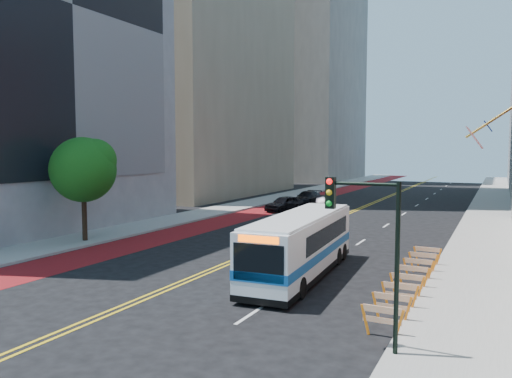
{
  "coord_description": "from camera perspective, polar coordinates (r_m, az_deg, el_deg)",
  "views": [
    {
      "loc": [
        12.88,
        -17.87,
        6.05
      ],
      "look_at": [
        0.13,
        8.0,
        3.76
      ],
      "focal_mm": 35.0,
      "sensor_mm": 36.0,
      "label": 1
    }
  ],
  "objects": [
    {
      "name": "ground",
      "position": [
        22.84,
        -9.38,
        -10.88
      ],
      "size": [
        160.0,
        160.0,
        0.0
      ],
      "primitive_type": "plane",
      "color": "black",
      "rests_on": "ground"
    },
    {
      "name": "sidewalk_left",
      "position": [
        54.28,
        -1.23,
        -1.78
      ],
      "size": [
        4.0,
        140.0,
        0.15
      ],
      "primitive_type": "cube",
      "color": "gray",
      "rests_on": "ground"
    },
    {
      "name": "sidewalk_right",
      "position": [
        48.25,
        25.01,
        -3.0
      ],
      "size": [
        4.0,
        140.0,
        0.15
      ],
      "primitive_type": "cube",
      "color": "gray",
      "rests_on": "ground"
    },
    {
      "name": "bus_lane_paint",
      "position": [
        52.61,
        2.55,
        -2.06
      ],
      "size": [
        3.6,
        140.0,
        0.01
      ],
      "primitive_type": "cube",
      "color": "maroon",
      "rests_on": "ground"
    },
    {
      "name": "center_line_inner",
      "position": [
        49.98,
        10.9,
        -2.49
      ],
      "size": [
        0.14,
        140.0,
        0.01
      ],
      "primitive_type": "cube",
      "color": "gold",
      "rests_on": "ground"
    },
    {
      "name": "center_line_outer",
      "position": [
        49.89,
        11.3,
        -2.5
      ],
      "size": [
        0.14,
        140.0,
        0.01
      ],
      "primitive_type": "cube",
      "color": "gold",
      "rests_on": "ground"
    },
    {
      "name": "lane_dashes",
      "position": [
        56.77,
        17.9,
        -1.79
      ],
      "size": [
        0.14,
        98.2,
        0.01
      ],
      "color": "silver",
      "rests_on": "ground"
    },
    {
      "name": "grey_building_left",
      "position": [
        43.48,
        -26.83,
        15.96
      ],
      "size": [
        14.1,
        24.0,
        30.0
      ],
      "color": "gray",
      "rests_on": "ground"
    },
    {
      "name": "midrise_left_far",
      "position": [
        106.07,
        5.31,
        18.97
      ],
      "size": [
        20.0,
        26.0,
        65.0
      ],
      "primitive_type": "cube",
      "color": "slate",
      "rests_on": "ground"
    },
    {
      "name": "construction_barriers",
      "position": [
        22.2,
        17.19,
        -9.67
      ],
      "size": [
        1.42,
        10.91,
        1.0
      ],
      "color": "orange",
      "rests_on": "ground"
    },
    {
      "name": "street_tree",
      "position": [
        33.98,
        -19.03,
        2.38
      ],
      "size": [
        4.2,
        4.2,
        6.7
      ],
      "color": "black",
      "rests_on": "sidewalk_left"
    },
    {
      "name": "traffic_signal",
      "position": [
        14.95,
        12.54,
        -4.53
      ],
      "size": [
        2.21,
        0.34,
        5.07
      ],
      "color": "black",
      "rests_on": "sidewalk_right"
    },
    {
      "name": "transit_bus",
      "position": [
        24.04,
        5.24,
        -6.26
      ],
      "size": [
        3.08,
        10.94,
        2.97
      ],
      "rotation": [
        0.0,
        0.0,
        0.07
      ],
      "color": "white",
      "rests_on": "ground"
    },
    {
      "name": "car_a",
      "position": [
        48.78,
        3.26,
        -1.68
      ],
      "size": [
        2.97,
        4.84,
        1.54
      ],
      "primitive_type": "imported",
      "rotation": [
        0.0,
        0.0,
        -0.27
      ],
      "color": "black",
      "rests_on": "ground"
    },
    {
      "name": "car_b",
      "position": [
        51.57,
        7.73,
        -1.48
      ],
      "size": [
        2.61,
        4.3,
        1.34
      ],
      "primitive_type": "imported",
      "rotation": [
        0.0,
        0.0,
        0.32
      ],
      "color": "black",
      "rests_on": "ground"
    },
    {
      "name": "car_c",
      "position": [
        55.65,
        5.84,
        -0.99
      ],
      "size": [
        2.17,
        4.95,
        1.41
      ],
      "primitive_type": "imported",
      "rotation": [
        0.0,
        0.0,
        -0.04
      ],
      "color": "black",
      "rests_on": "ground"
    }
  ]
}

